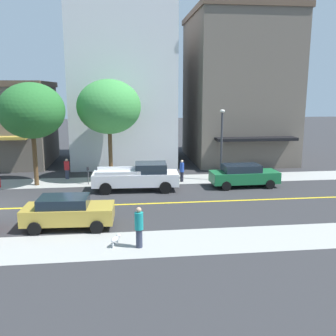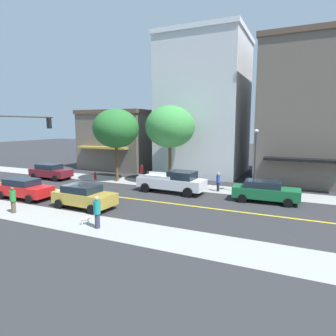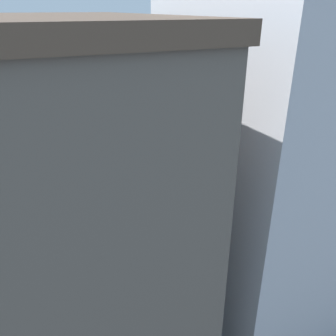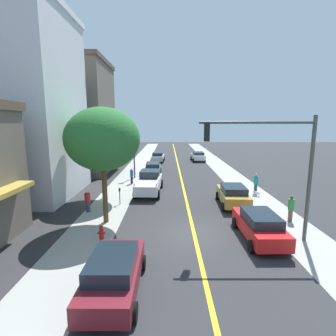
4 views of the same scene
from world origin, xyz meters
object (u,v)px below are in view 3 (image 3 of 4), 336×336
object	(u,v)px
street_tree_right_corner	(215,146)
white_pickup_truck	(166,188)
street_tree_left_near	(264,132)
traffic_light_mast	(223,108)
parking_meter	(218,191)
street_lamp	(91,189)
maroon_sedan_left_curb	(304,160)
pedestrian_green_shirt	(188,138)
pedestrian_blue_shirt	(136,211)
fire_hydrant	(278,181)
pedestrian_teal_shirt	(130,147)
pedestrian_red_shirt	(252,198)
gold_sedan_right_curb	(172,153)
green_sedan_left_curb	(72,211)
red_sedan_right_curb	(223,144)
small_dog	(141,152)

from	to	relation	value
street_tree_right_corner	white_pickup_truck	world-z (taller)	street_tree_right_corner
street_tree_left_near	traffic_light_mast	distance (m)	9.98
parking_meter	street_lamp	distance (m)	10.18
parking_meter	maroon_sedan_left_curb	world-z (taller)	maroon_sedan_left_curb
parking_meter	pedestrian_green_shirt	distance (m)	12.21
street_tree_left_near	pedestrian_blue_shirt	size ratio (longest dim) A/B	4.42
fire_hydrant	pedestrian_teal_shirt	bearing A→B (deg)	38.99
white_pickup_truck	pedestrian_red_shirt	bearing A→B (deg)	145.36
gold_sedan_right_curb	pedestrian_green_shirt	bearing A→B (deg)	-136.86
maroon_sedan_left_curb	pedestrian_blue_shirt	world-z (taller)	pedestrian_blue_shirt
street_tree_left_near	pedestrian_blue_shirt	bearing A→B (deg)	88.87
white_pickup_truck	traffic_light_mast	bearing A→B (deg)	-140.88
maroon_sedan_left_curb	pedestrian_teal_shirt	bearing A→B (deg)	-35.38
maroon_sedan_left_curb	green_sedan_left_curb	distance (m)	21.70
red_sedan_right_curb	gold_sedan_right_curb	bearing A→B (deg)	-0.90
white_pickup_truck	pedestrian_teal_shirt	size ratio (longest dim) A/B	3.21
red_sedan_right_curb	pedestrian_teal_shirt	world-z (taller)	pedestrian_teal_shirt
red_sedan_right_curb	pedestrian_red_shirt	distance (m)	11.58
traffic_light_mast	red_sedan_right_curb	xyz separation A→B (m)	(-0.63, 0.10, -3.75)
parking_meter	green_sedan_left_curb	xyz separation A→B (m)	(1.97, 10.97, -0.03)
traffic_light_mast	street_lamp	world-z (taller)	traffic_light_mast
pedestrian_green_shirt	parking_meter	bearing A→B (deg)	-12.01
street_tree_left_near	small_dog	size ratio (longest dim) A/B	11.49
green_sedan_left_curb	gold_sedan_right_curb	bearing A→B (deg)	-150.30
parking_meter	pedestrian_green_shirt	bearing A→B (deg)	-17.16
street_lamp	maroon_sedan_left_curb	world-z (taller)	street_lamp
traffic_light_mast	white_pickup_truck	world-z (taller)	traffic_light_mast
street_tree_left_near	pedestrian_blue_shirt	world-z (taller)	street_tree_left_near
traffic_light_mast	red_sedan_right_curb	world-z (taller)	traffic_light_mast
traffic_light_mast	pedestrian_blue_shirt	size ratio (longest dim) A/B	4.08
green_sedan_left_curb	small_dog	size ratio (longest dim) A/B	7.57
maroon_sedan_left_curb	pedestrian_red_shirt	world-z (taller)	maroon_sedan_left_curb
street_lamp	fire_hydrant	bearing A→B (deg)	-89.25
street_tree_left_near	green_sedan_left_curb	xyz separation A→B (m)	(2.20, 14.65, -4.47)
street_tree_left_near	green_sedan_left_curb	distance (m)	15.48
street_tree_right_corner	pedestrian_blue_shirt	xyz separation A→B (m)	(1.60, 5.28, -4.62)
pedestrian_blue_shirt	street_tree_left_near	bearing A→B (deg)	48.75
street_tree_left_near	small_dog	world-z (taller)	street_tree_left_near
street_tree_right_corner	pedestrian_teal_shirt	distance (m)	14.12
maroon_sedan_left_curb	white_pickup_truck	distance (m)	14.27
green_sedan_left_curb	pedestrian_teal_shirt	world-z (taller)	pedestrian_teal_shirt
street_tree_right_corner	maroon_sedan_left_curb	bearing A→B (deg)	-74.67
maroon_sedan_left_curb	white_pickup_truck	bearing A→B (deg)	-1.10
pedestrian_red_shirt	fire_hydrant	bearing A→B (deg)	147.66
traffic_light_mast	pedestrian_red_shirt	world-z (taller)	traffic_light_mast
traffic_light_mast	green_sedan_left_curb	xyz separation A→B (m)	(-7.40, 17.27, -3.73)
parking_meter	gold_sedan_right_curb	distance (m)	8.78
small_dog	pedestrian_red_shirt	bearing A→B (deg)	46.39
green_sedan_left_curb	pedestrian_blue_shirt	distance (m)	4.56
small_dog	gold_sedan_right_curb	bearing A→B (deg)	72.07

